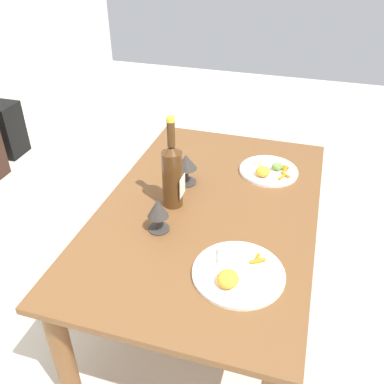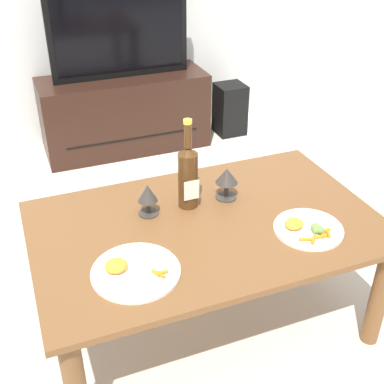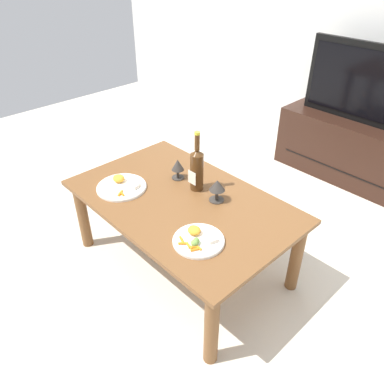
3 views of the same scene
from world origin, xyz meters
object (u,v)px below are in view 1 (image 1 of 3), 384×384
(wine_bottle, at_px, (172,173))
(dinner_plate_right, at_px, (269,170))
(floor_speaker, at_px, (5,130))
(goblet_left, at_px, (158,210))
(dinner_plate_left, at_px, (237,273))
(goblet_right, at_px, (186,164))
(dining_table, at_px, (209,223))

(wine_bottle, distance_m, dinner_plate_right, 0.49)
(floor_speaker, xyz_separation_m, goblet_left, (-1.10, -1.58, 0.40))
(floor_speaker, height_order, dinner_plate_right, dinner_plate_right)
(floor_speaker, xyz_separation_m, dinner_plate_left, (-1.24, -1.89, 0.33))
(wine_bottle, height_order, goblet_left, wine_bottle)
(goblet_left, bearing_deg, dinner_plate_right, -32.14)
(wine_bottle, xyz_separation_m, dinner_plate_right, (0.35, -0.32, -0.13))
(floor_speaker, height_order, goblet_right, goblet_right)
(wine_bottle, height_order, dinner_plate_right, wine_bottle)
(floor_speaker, distance_m, goblet_left, 1.96)
(dinner_plate_left, xyz_separation_m, dinner_plate_right, (0.66, -0.00, 0.00))
(dining_table, height_order, wine_bottle, wine_bottle)
(wine_bottle, bearing_deg, goblet_left, -179.21)
(dining_table, bearing_deg, wine_bottle, 98.66)
(goblet_left, xyz_separation_m, goblet_right, (0.33, 0.00, 0.01))
(dining_table, xyz_separation_m, dinner_plate_left, (-0.33, -0.18, 0.09))
(dining_table, distance_m, goblet_right, 0.26)
(dining_table, distance_m, wine_bottle, 0.26)
(wine_bottle, bearing_deg, floor_speaker, 59.32)
(dinner_plate_left, distance_m, dinner_plate_right, 0.66)
(wine_bottle, bearing_deg, goblet_right, -0.79)
(dining_table, bearing_deg, floor_speaker, 61.97)
(floor_speaker, height_order, wine_bottle, wine_bottle)
(goblet_left, height_order, dinner_plate_left, goblet_left)
(goblet_left, distance_m, goblet_right, 0.33)
(goblet_left, bearing_deg, dinner_plate_left, -114.71)
(goblet_left, xyz_separation_m, dinner_plate_left, (-0.15, -0.32, -0.07))
(goblet_right, relative_size, dinner_plate_right, 0.52)
(floor_speaker, bearing_deg, goblet_left, -125.82)
(dining_table, height_order, dinner_plate_left, dinner_plate_left)
(goblet_right, height_order, dinner_plate_right, goblet_right)
(dinner_plate_right, bearing_deg, floor_speaker, 72.81)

